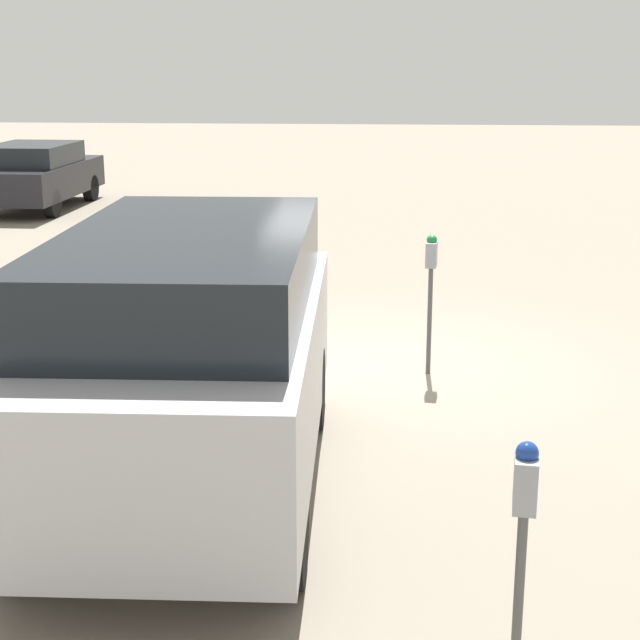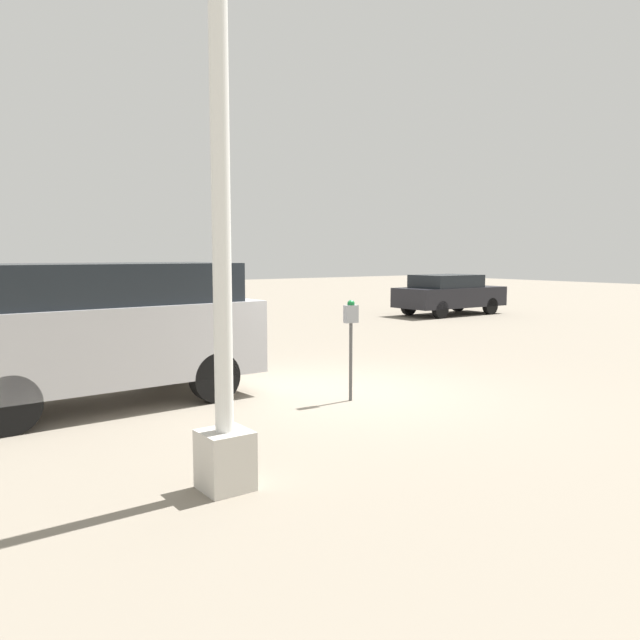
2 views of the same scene
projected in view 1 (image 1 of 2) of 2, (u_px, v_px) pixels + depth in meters
The scene contains 5 objects.
ground_plane at pixel (387, 367), 10.70m from camera, with size 80.00×80.00×0.00m, color gray.
parking_meter_near at pixel (431, 272), 10.22m from camera, with size 0.21×0.13×1.50m.
parking_meter_far at pixel (523, 522), 4.64m from camera, with size 0.21×0.13×1.55m.
parked_van at pixel (189, 351), 7.42m from camera, with size 4.53×2.08×2.04m.
car_distant at pixel (36, 174), 21.69m from camera, with size 4.15×1.83×1.44m.
Camera 1 is at (10.22, 0.06, 3.28)m, focal length 55.00 mm.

